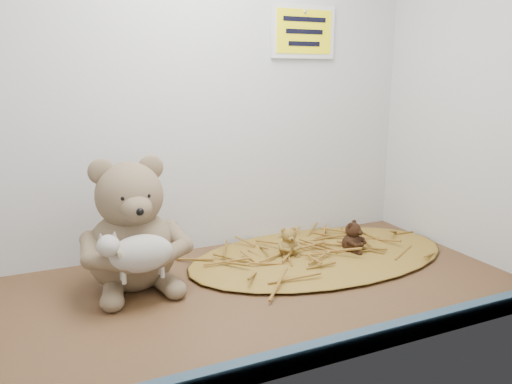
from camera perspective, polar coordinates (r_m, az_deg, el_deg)
name	(u,v)px	position (r cm, az deg, el deg)	size (l,w,h in cm)	color
alcove_shell	(223,71)	(104.55, -3.74, 13.65)	(120.40, 60.20, 90.40)	#412816
front_rail	(313,354)	(82.44, 6.56, -17.91)	(119.28, 2.20, 3.60)	#324F61
straw_bed	(320,255)	(125.77, 7.34, -7.11)	(67.85, 39.40, 1.31)	brown
main_teddy	(130,223)	(107.41, -14.16, -3.51)	(22.61, 23.87, 28.04)	#7D6C4D
toy_lamb	(141,254)	(99.03, -12.98, -6.87)	(15.96, 9.74, 10.31)	#BCB5A9
mini_teddy_tan	(288,240)	(122.24, 3.72, -5.53)	(5.78, 6.11, 7.17)	brown
mini_teddy_brown	(352,235)	(126.85, 10.93, -4.88)	(6.35, 6.70, 7.87)	black
wall_sign	(303,32)	(136.26, 5.43, 17.77)	(16.00, 1.20, 11.00)	#FBEA0C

